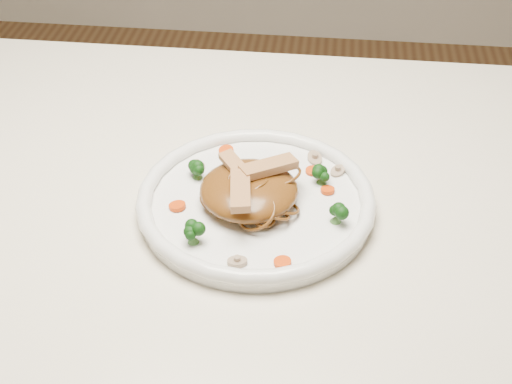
# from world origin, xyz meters

# --- Properties ---
(table) EXTENTS (1.20, 0.80, 0.75)m
(table) POSITION_xyz_m (0.00, 0.00, 0.65)
(table) COLOR silver
(table) RESTS_ON ground
(plate) EXTENTS (0.39, 0.39, 0.02)m
(plate) POSITION_xyz_m (0.08, -0.03, 0.76)
(plate) COLOR white
(plate) RESTS_ON table
(noodle_mound) EXTENTS (0.16, 0.16, 0.04)m
(noodle_mound) POSITION_xyz_m (0.07, -0.04, 0.79)
(noodle_mound) COLOR brown
(noodle_mound) RESTS_ON plate
(chicken_a) EXTENTS (0.08, 0.06, 0.01)m
(chicken_a) POSITION_xyz_m (0.09, -0.02, 0.81)
(chicken_a) COLOR tan
(chicken_a) RESTS_ON noodle_mound
(chicken_b) EXTENTS (0.05, 0.06, 0.01)m
(chicken_b) POSITION_xyz_m (0.05, -0.02, 0.81)
(chicken_b) COLOR tan
(chicken_b) RESTS_ON noodle_mound
(chicken_c) EXTENTS (0.03, 0.08, 0.01)m
(chicken_c) POSITION_xyz_m (0.06, -0.07, 0.81)
(chicken_c) COLOR tan
(chicken_c) RESTS_ON noodle_mound
(broccoli_0) EXTENTS (0.03, 0.03, 0.03)m
(broccoli_0) POSITION_xyz_m (0.16, 0.02, 0.78)
(broccoli_0) COLOR #0D3E0D
(broccoli_0) RESTS_ON plate
(broccoli_1) EXTENTS (0.03, 0.03, 0.03)m
(broccoli_1) POSITION_xyz_m (-0.00, 0.01, 0.78)
(broccoli_1) COLOR #0D3E0D
(broccoli_1) RESTS_ON plate
(broccoli_2) EXTENTS (0.03, 0.03, 0.03)m
(broccoli_2) POSITION_xyz_m (0.01, -0.12, 0.78)
(broccoli_2) COLOR #0D3E0D
(broccoli_2) RESTS_ON plate
(broccoli_3) EXTENTS (0.04, 0.04, 0.03)m
(broccoli_3) POSITION_xyz_m (0.18, -0.06, 0.78)
(broccoli_3) COLOR #0D3E0D
(broccoli_3) RESTS_ON plate
(carrot_0) EXTENTS (0.02, 0.02, 0.00)m
(carrot_0) POSITION_xyz_m (0.15, 0.04, 0.77)
(carrot_0) COLOR #D64207
(carrot_0) RESTS_ON plate
(carrot_1) EXTENTS (0.02, 0.02, 0.00)m
(carrot_1) POSITION_xyz_m (-0.02, -0.06, 0.77)
(carrot_1) COLOR #D64207
(carrot_1) RESTS_ON plate
(carrot_2) EXTENTS (0.02, 0.02, 0.00)m
(carrot_2) POSITION_xyz_m (0.17, -0.00, 0.77)
(carrot_2) COLOR #D64207
(carrot_2) RESTS_ON plate
(carrot_3) EXTENTS (0.03, 0.03, 0.00)m
(carrot_3) POSITION_xyz_m (0.02, 0.07, 0.77)
(carrot_3) COLOR #D64207
(carrot_3) RESTS_ON plate
(carrot_4) EXTENTS (0.03, 0.03, 0.00)m
(carrot_4) POSITION_xyz_m (0.12, -0.14, 0.77)
(carrot_4) COLOR #D64207
(carrot_4) RESTS_ON plate
(mushroom_0) EXTENTS (0.03, 0.03, 0.01)m
(mushroom_0) POSITION_xyz_m (0.07, -0.15, 0.77)
(mushroom_0) COLOR tan
(mushroom_0) RESTS_ON plate
(mushroom_1) EXTENTS (0.03, 0.03, 0.01)m
(mushroom_1) POSITION_xyz_m (0.18, 0.04, 0.77)
(mushroom_1) COLOR tan
(mushroom_1) RESTS_ON plate
(mushroom_2) EXTENTS (0.03, 0.03, 0.01)m
(mushroom_2) POSITION_xyz_m (-0.01, 0.03, 0.77)
(mushroom_2) COLOR tan
(mushroom_2) RESTS_ON plate
(mushroom_3) EXTENTS (0.04, 0.04, 0.01)m
(mushroom_3) POSITION_xyz_m (0.15, 0.06, 0.77)
(mushroom_3) COLOR tan
(mushroom_3) RESTS_ON plate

